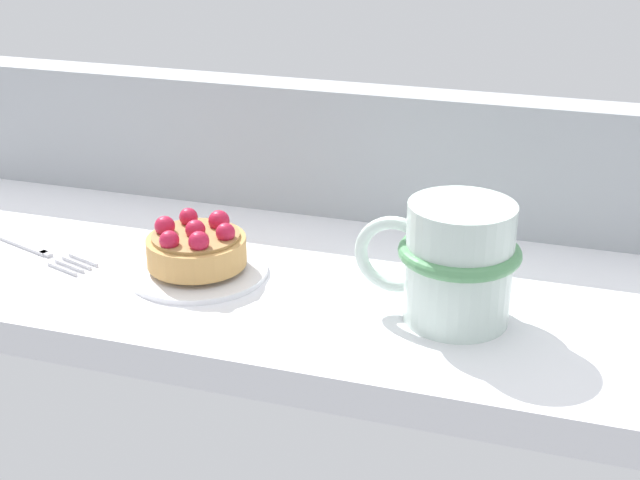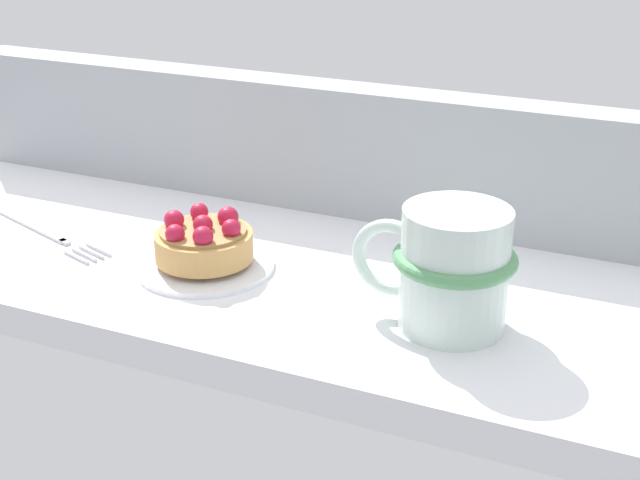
% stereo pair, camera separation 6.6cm
% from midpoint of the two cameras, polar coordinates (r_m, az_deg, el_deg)
% --- Properties ---
extents(ground_plane, '(0.89, 0.31, 0.03)m').
position_cam_midpoint_polar(ground_plane, '(0.73, -3.73, -2.82)').
color(ground_plane, white).
extents(window_rail_back, '(0.88, 0.04, 0.12)m').
position_cam_midpoint_polar(window_rail_back, '(0.82, -0.55, 5.68)').
color(window_rail_back, '#9EA3A8').
rests_on(window_rail_back, ground_plane).
extents(dessert_plate, '(0.11, 0.11, 0.01)m').
position_cam_midpoint_polar(dessert_plate, '(0.73, -10.45, -1.88)').
color(dessert_plate, white).
rests_on(dessert_plate, ground_plane).
extents(raspberry_tart, '(0.08, 0.08, 0.04)m').
position_cam_midpoint_polar(raspberry_tart, '(0.72, -10.57, -0.45)').
color(raspberry_tart, tan).
rests_on(raspberry_tart, dessert_plate).
extents(coffee_mug, '(0.12, 0.09, 0.09)m').
position_cam_midpoint_polar(coffee_mug, '(0.63, 5.73, -1.42)').
color(coffee_mug, silver).
rests_on(coffee_mug, ground_plane).
extents(dessert_fork, '(0.16, 0.07, 0.01)m').
position_cam_midpoint_polar(dessert_fork, '(0.81, -20.62, -0.32)').
color(dessert_fork, '#B7B7BC').
rests_on(dessert_fork, ground_plane).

